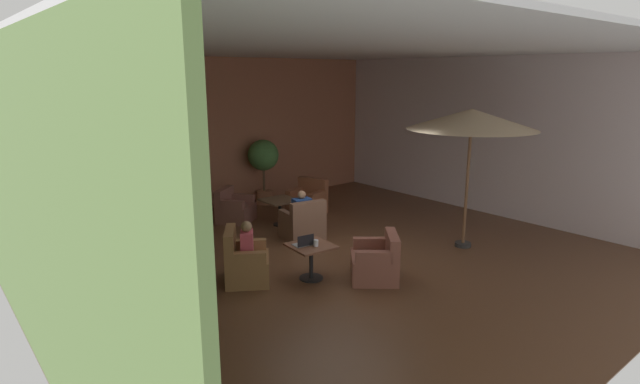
{
  "coord_description": "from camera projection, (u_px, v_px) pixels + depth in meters",
  "views": [
    {
      "loc": [
        -5.89,
        -6.61,
        3.4
      ],
      "look_at": [
        0.0,
        0.49,
        1.2
      ],
      "focal_mm": 27.98,
      "sensor_mm": 36.0,
      "label": 1
    }
  ],
  "objects": [
    {
      "name": "potted_tree_mid_left",
      "position": [
        153.0,
        172.0,
        9.98
      ],
      "size": [
        0.69,
        0.69,
        1.98
      ],
      "color": "#A6693F",
      "rests_on": "ground_plane"
    },
    {
      "name": "ceiling_slab",
      "position": [
        338.0,
        47.0,
        8.51
      ],
      "size": [
        10.15,
        9.71,
        0.06
      ],
      "primitive_type": "cube",
      "color": "silver",
      "rests_on": "wall_back_brick"
    },
    {
      "name": "wall_left_accent",
      "position": [
        16.0,
        205.0,
        5.83
      ],
      "size": [
        0.08,
        9.71,
        3.81
      ],
      "primitive_type": "cube",
      "color": "#6D8F4D",
      "rests_on": "ground_plane"
    },
    {
      "name": "cafe_table_front_left",
      "position": [
        311.0,
        253.0,
        8.38
      ],
      "size": [
        0.75,
        0.75,
        0.6
      ],
      "color": "black",
      "rests_on": "ground_plane"
    },
    {
      "name": "patron_blue_shirt",
      "position": [
        247.0,
        241.0,
        8.2
      ],
      "size": [
        0.35,
        0.39,
        0.61
      ],
      "color": "#BB434F",
      "rests_on": "ground_plane"
    },
    {
      "name": "wall_back_brick",
      "position": [
        210.0,
        134.0,
        12.56
      ],
      "size": [
        10.15,
        0.08,
        3.81
      ],
      "primitive_type": "cube",
      "color": "#A26247",
      "rests_on": "ground_plane"
    },
    {
      "name": "armchair_front_right_east",
      "position": [
        303.0,
        225.0,
        10.46
      ],
      "size": [
        0.89,
        0.86,
        0.86
      ],
      "color": "brown",
      "rests_on": "ground_plane"
    },
    {
      "name": "open_laptop",
      "position": [
        304.0,
        243.0,
        8.3
      ],
      "size": [
        0.34,
        0.26,
        0.2
      ],
      "color": "#9EA0A5",
      "rests_on": "cafe_table_front_left"
    },
    {
      "name": "armchair_front_left_east",
      "position": [
        376.0,
        262.0,
        8.4
      ],
      "size": [
        1.11,
        1.11,
        0.8
      ],
      "color": "brown",
      "rests_on": "ground_plane"
    },
    {
      "name": "cafe_table_front_right",
      "position": [
        280.0,
        204.0,
        11.38
      ],
      "size": [
        0.77,
        0.77,
        0.6
      ],
      "color": "black",
      "rests_on": "ground_plane"
    },
    {
      "name": "armchair_front_left_north",
      "position": [
        245.0,
        263.0,
        8.29
      ],
      "size": [
        1.02,
        1.04,
        0.92
      ],
      "color": "brown",
      "rests_on": "ground_plane"
    },
    {
      "name": "patron_by_window",
      "position": [
        302.0,
        207.0,
        10.42
      ],
      "size": [
        0.41,
        0.29,
        0.63
      ],
      "color": "#2A51A7",
      "rests_on": "ground_plane"
    },
    {
      "name": "potted_tree_left_corner",
      "position": [
        263.0,
        160.0,
        13.1
      ],
      "size": [
        0.81,
        0.81,
        1.72
      ],
      "color": "#A86A4A",
      "rests_on": "ground_plane"
    },
    {
      "name": "wall_right_plain",
      "position": [
        492.0,
        137.0,
        12.09
      ],
      "size": [
        0.08,
        9.71,
        3.81
      ],
      "primitive_type": "cube",
      "color": "silver",
      "rests_on": "ground_plane"
    },
    {
      "name": "armchair_front_right_north",
      "position": [
        234.0,
        209.0,
        11.71
      ],
      "size": [
        1.04,
        1.04,
        0.78
      ],
      "color": "brown",
      "rests_on": "ground_plane"
    },
    {
      "name": "armchair_front_right_south",
      "position": [
        308.0,
        201.0,
        12.35
      ],
      "size": [
        0.96,
        1.0,
        0.86
      ],
      "color": "brown",
      "rests_on": "ground_plane"
    },
    {
      "name": "patio_umbrella_tall_red",
      "position": [
        472.0,
        120.0,
        9.48
      ],
      "size": [
        2.47,
        2.47,
        2.75
      ],
      "color": "#2D2D2D",
      "rests_on": "ground_plane"
    },
    {
      "name": "ground_plane",
      "position": [
        336.0,
        259.0,
        9.4
      ],
      "size": [
        10.15,
        9.71,
        0.02
      ],
      "primitive_type": "cube",
      "color": "brown"
    },
    {
      "name": "iced_drink_cup",
      "position": [
        316.0,
        243.0,
        8.27
      ],
      "size": [
        0.08,
        0.08,
        0.11
      ],
      "primitive_type": "cylinder",
      "color": "white",
      "rests_on": "cafe_table_front_left"
    }
  ]
}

